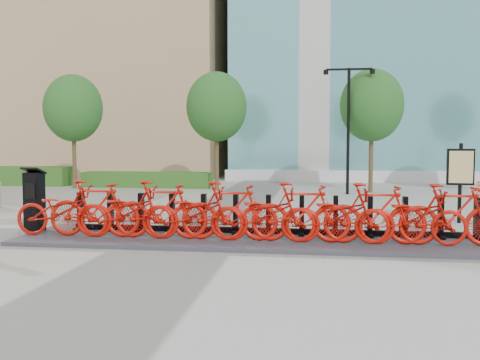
# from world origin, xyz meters

# --- Properties ---
(ground) EXTENTS (120.00, 120.00, 0.00)m
(ground) POSITION_xyz_m (0.00, 0.00, 0.00)
(ground) COLOR #A6A6A6
(hedge_b) EXTENTS (6.00, 1.20, 0.70)m
(hedge_b) POSITION_xyz_m (-5.00, 13.20, 0.35)
(hedge_b) COLOR #31692A
(hedge_b) RESTS_ON ground
(tree_0) EXTENTS (2.60, 2.60, 5.10)m
(tree_0) POSITION_xyz_m (-8.00, 12.00, 3.59)
(tree_0) COLOR brown
(tree_0) RESTS_ON ground
(tree_1) EXTENTS (2.60, 2.60, 5.10)m
(tree_1) POSITION_xyz_m (-1.50, 12.00, 3.59)
(tree_1) COLOR brown
(tree_1) RESTS_ON ground
(tree_2) EXTENTS (2.60, 2.60, 5.10)m
(tree_2) POSITION_xyz_m (5.00, 12.00, 3.59)
(tree_2) COLOR brown
(tree_2) RESTS_ON ground
(streetlamp) EXTENTS (2.00, 0.20, 5.00)m
(streetlamp) POSITION_xyz_m (4.00, 11.00, 3.13)
(streetlamp) COLOR black
(streetlamp) RESTS_ON ground
(dock_pad) EXTENTS (9.60, 2.40, 0.08)m
(dock_pad) POSITION_xyz_m (1.30, 0.30, 0.04)
(dock_pad) COLOR #3B3B44
(dock_pad) RESTS_ON ground
(dock_rail_posts) EXTENTS (8.74, 0.50, 0.85)m
(dock_rail_posts) POSITION_xyz_m (1.72, 0.77, 0.51)
(dock_rail_posts) COLOR black
(dock_rail_posts) RESTS_ON dock_pad
(bike_0) EXTENTS (2.05, 0.71, 1.08)m
(bike_0) POSITION_xyz_m (-2.60, -0.05, 0.62)
(bike_0) COLOR #B70F05
(bike_0) RESTS_ON dock_pad
(bike_1) EXTENTS (1.99, 0.56, 1.19)m
(bike_1) POSITION_xyz_m (-1.88, -0.05, 0.68)
(bike_1) COLOR #B70F05
(bike_1) RESTS_ON dock_pad
(bike_2) EXTENTS (2.05, 0.71, 1.08)m
(bike_2) POSITION_xyz_m (-1.16, -0.05, 0.62)
(bike_2) COLOR #B70F05
(bike_2) RESTS_ON dock_pad
(bike_3) EXTENTS (1.99, 0.56, 1.19)m
(bike_3) POSITION_xyz_m (-0.44, -0.05, 0.68)
(bike_3) COLOR #B70F05
(bike_3) RESTS_ON dock_pad
(bike_4) EXTENTS (2.05, 0.71, 1.08)m
(bike_4) POSITION_xyz_m (0.28, -0.05, 0.62)
(bike_4) COLOR #B70F05
(bike_4) RESTS_ON dock_pad
(bike_5) EXTENTS (1.99, 0.56, 1.19)m
(bike_5) POSITION_xyz_m (1.00, -0.05, 0.68)
(bike_5) COLOR #B70F05
(bike_5) RESTS_ON dock_pad
(bike_6) EXTENTS (2.05, 0.71, 1.08)m
(bike_6) POSITION_xyz_m (1.72, -0.05, 0.62)
(bike_6) COLOR #B70F05
(bike_6) RESTS_ON dock_pad
(bike_7) EXTENTS (1.99, 0.56, 1.19)m
(bike_7) POSITION_xyz_m (2.44, -0.05, 0.68)
(bike_7) COLOR #B70F05
(bike_7) RESTS_ON dock_pad
(bike_8) EXTENTS (2.05, 0.71, 1.08)m
(bike_8) POSITION_xyz_m (3.16, -0.05, 0.62)
(bike_8) COLOR #B70F05
(bike_8) RESTS_ON dock_pad
(bike_9) EXTENTS (1.99, 0.56, 1.19)m
(bike_9) POSITION_xyz_m (3.88, -0.05, 0.68)
(bike_9) COLOR #B70F05
(bike_9) RESTS_ON dock_pad
(bike_10) EXTENTS (2.05, 0.71, 1.08)m
(bike_10) POSITION_xyz_m (4.60, -0.05, 0.62)
(bike_10) COLOR #B70F05
(bike_10) RESTS_ON dock_pad
(bike_11) EXTENTS (1.99, 0.56, 1.19)m
(bike_11) POSITION_xyz_m (5.32, -0.05, 0.68)
(bike_11) COLOR #B70F05
(bike_11) RESTS_ON dock_pad
(kiosk) EXTENTS (0.49, 0.43, 1.43)m
(kiosk) POSITION_xyz_m (-3.55, 0.52, 0.77)
(kiosk) COLOR black
(kiosk) RESTS_ON dock_pad
(map_sign) EXTENTS (0.68, 0.17, 2.05)m
(map_sign) POSITION_xyz_m (6.40, 3.60, 1.36)
(map_sign) COLOR black
(map_sign) RESTS_ON ground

